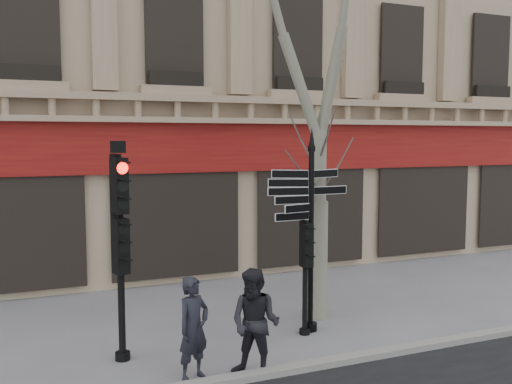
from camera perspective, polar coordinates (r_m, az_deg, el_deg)
ground at (r=10.95m, az=-0.98°, el=-15.15°), size 80.00×80.00×0.00m
kerb at (r=9.74m, az=2.23°, el=-17.49°), size 80.00×0.25×0.12m
fingerpost at (r=11.22m, az=5.55°, el=-0.38°), size 1.92×1.92×4.05m
traffic_signal_main at (r=9.98m, az=-13.48°, el=-3.07°), size 0.48×0.39×3.80m
traffic_signal_secondary at (r=11.18m, az=4.94°, el=-6.52°), size 0.39×0.29×2.21m
pedestrian_a at (r=9.36m, az=-6.26°, el=-13.39°), size 0.73×0.64×1.67m
pedestrian_b at (r=9.39m, az=-0.06°, el=-12.99°), size 1.08×1.08×1.77m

